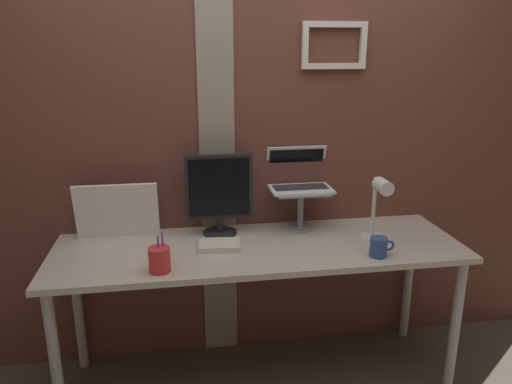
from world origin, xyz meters
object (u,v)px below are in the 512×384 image
Objects in this scene: pen_cup at (160,260)px; whiteboard_panel at (117,211)px; monitor at (219,191)px; laptop at (298,176)px; desk_lamp at (379,203)px; coffee_mug at (379,247)px.

whiteboard_panel is at bearing 116.67° from pen_cup.
monitor is 0.44m from laptop.
desk_lamp is 0.24m from coffee_mug.
desk_lamp is (0.77, -0.25, -0.03)m from monitor.
laptop is at bearing 8.79° from monitor.
desk_lamp reaches higher than whiteboard_panel.
laptop is 0.91m from pen_cup.
coffee_mug is (0.71, -0.41, -0.19)m from monitor.
monitor is 0.84m from coffee_mug.
laptop is 0.60m from coffee_mug.
laptop reaches higher than coffee_mug.
coffee_mug is at bearing -60.00° from laptop.
pen_cup is at bearing -63.33° from whiteboard_panel.
monitor is at bearing 161.99° from desk_lamp.
monitor is 1.03× the size of whiteboard_panel.
laptop is 2.74× the size of coffee_mug.
pen_cup is 1.01m from coffee_mug.
pen_cup is (-1.07, -0.16, -0.15)m from desk_lamp.
monitor is 0.54m from pen_cup.
monitor is 0.81m from desk_lamp.
monitor is 3.58× the size of coffee_mug.
whiteboard_panel is 1.32m from coffee_mug.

